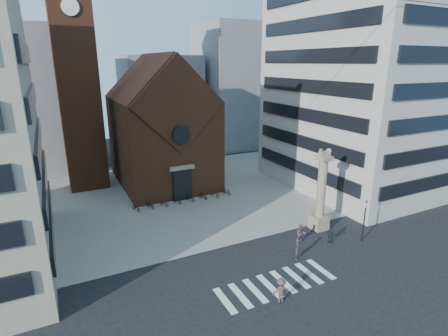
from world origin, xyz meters
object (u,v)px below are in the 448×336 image
(traffic_light, at_px, (364,220))
(pedestrian_2, at_px, (331,235))
(pedestrian_0, at_px, (298,249))
(lion_column, at_px, (321,198))
(pedestrian_1, at_px, (301,234))
(scooter_0, at_px, (136,208))

(traffic_light, height_order, pedestrian_2, traffic_light)
(pedestrian_0, xyz_separation_m, pedestrian_2, (4.68, 0.93, -0.13))
(traffic_light, bearing_deg, pedestrian_2, 159.06)
(pedestrian_0, bearing_deg, lion_column, -2.98)
(pedestrian_1, distance_m, pedestrian_2, 2.88)
(lion_column, bearing_deg, pedestrian_2, -109.48)
(pedestrian_0, relative_size, pedestrian_2, 1.16)
(lion_column, height_order, pedestrian_2, lion_column)
(pedestrian_0, bearing_deg, pedestrian_1, 9.98)
(pedestrian_1, xyz_separation_m, pedestrian_2, (2.57, -1.30, -0.08))
(lion_column, relative_size, pedestrian_2, 5.14)
(pedestrian_1, bearing_deg, pedestrian_0, -101.21)
(pedestrian_0, relative_size, scooter_0, 1.22)
(pedestrian_0, distance_m, pedestrian_1, 3.07)
(scooter_0, bearing_deg, lion_column, -60.65)
(traffic_light, bearing_deg, pedestrian_0, 178.41)
(pedestrian_0, bearing_deg, traffic_light, -38.21)
(pedestrian_1, bearing_deg, lion_column, 55.64)
(pedestrian_0, height_order, scooter_0, pedestrian_0)
(pedestrian_0, height_order, pedestrian_1, pedestrian_0)
(lion_column, xyz_separation_m, scooter_0, (-16.14, 12.96, -2.99))
(lion_column, bearing_deg, scooter_0, 141.23)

